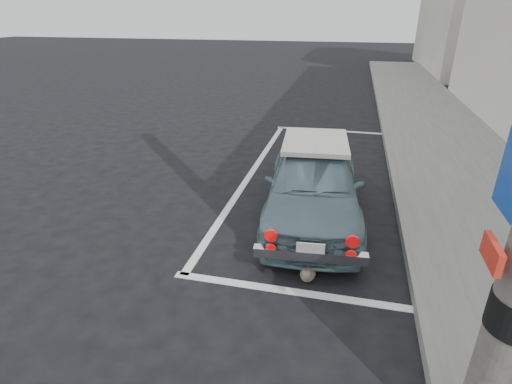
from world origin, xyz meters
TOP-DOWN VIEW (x-y plane):
  - ground at (0.00, 0.00)m, footprint 80.00×80.00m
  - sidewalk at (3.20, 2.00)m, footprint 2.80×40.00m
  - pline_rear at (0.50, -0.50)m, footprint 3.00×0.12m
  - pline_front at (0.50, 6.50)m, footprint 3.00×0.12m
  - pline_side at (-0.90, 3.00)m, footprint 0.12×7.00m
  - retro_coupe at (0.47, 1.44)m, footprint 1.71×3.62m
  - cat at (0.61, -0.23)m, footprint 0.20×0.43m

SIDE VIEW (x-z plane):
  - ground at x=0.00m, z-range 0.00..0.00m
  - pline_rear at x=0.50m, z-range 0.00..0.01m
  - pline_front at x=0.50m, z-range 0.00..0.01m
  - pline_side at x=-0.90m, z-range 0.00..0.01m
  - sidewalk at x=3.20m, z-range 0.00..0.15m
  - cat at x=0.61m, z-range -0.01..0.22m
  - retro_coupe at x=0.47m, z-range 0.01..1.20m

